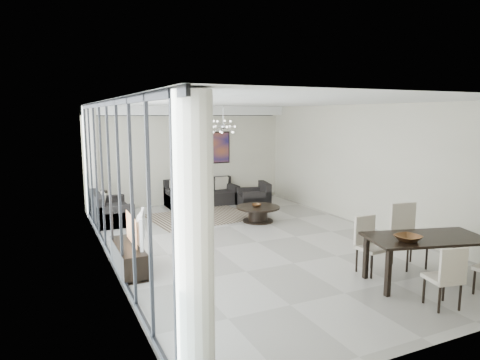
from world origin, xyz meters
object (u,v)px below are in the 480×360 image
tv_console (128,258)px  television (137,229)px  dining_table (426,242)px  coffee_table (258,213)px  sofa_main (202,196)px

tv_console → television: television is taller
television → dining_table: bearing=-108.6°
coffee_table → tv_console: bearing=-150.2°
tv_console → sofa_main: bearing=56.7°
sofa_main → dining_table: same height
coffee_table → tv_console: size_ratio=0.78×
sofa_main → tv_console: (-3.01, -4.57, -0.04)m
coffee_table → sofa_main: sofa_main is taller
television → dining_table: (3.98, -2.60, -0.03)m
tv_console → television: (0.16, 0.00, 0.49)m
dining_table → sofa_main: bearing=99.0°
coffee_table → dining_table: (0.55, -4.65, 0.46)m
tv_console → television: size_ratio=1.49×
sofa_main → tv_console: bearing=-123.3°
sofa_main → dining_table: 7.27m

